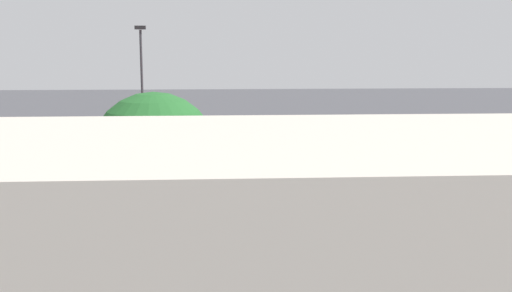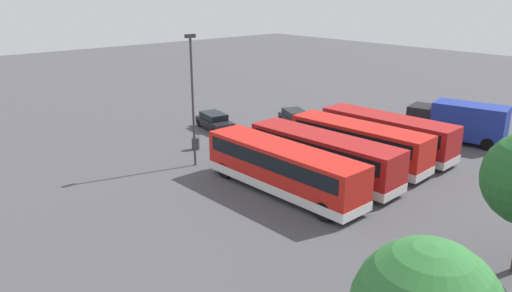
{
  "view_description": "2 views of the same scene",
  "coord_description": "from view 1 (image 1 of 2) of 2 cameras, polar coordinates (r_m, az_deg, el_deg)",
  "views": [
    {
      "loc": [
        1.84,
        41.79,
        7.78
      ],
      "look_at": [
        -0.6,
        2.61,
        1.27
      ],
      "focal_mm": 42.04,
      "sensor_mm": 36.0,
      "label": 1
    },
    {
      "loc": [
        25.11,
        29.78,
        12.02
      ],
      "look_at": [
        2.88,
        4.4,
        1.08
      ],
      "focal_mm": 34.38,
      "sensor_mm": 36.0,
      "label": 2
    }
  ],
  "objects": [
    {
      "name": "car_small_green",
      "position": [
        46.66,
        -1.47,
        0.68
      ],
      "size": [
        2.48,
        4.49,
        1.43
      ],
      "color": "black",
      "rests_on": "ground"
    },
    {
      "name": "ground_plane",
      "position": [
        42.55,
        -1.02,
        -1.13
      ],
      "size": [
        140.0,
        140.0,
        0.0
      ],
      "primitive_type": "plane",
      "color": "#47474C"
    },
    {
      "name": "bus_single_deck_second",
      "position": [
        32.74,
        3.08,
        -1.45
      ],
      "size": [
        3.33,
        10.42,
        2.95
      ],
      "color": "red",
      "rests_on": "ground"
    },
    {
      "name": "tree_midright",
      "position": [
        19.17,
        -9.62,
        -0.97
      ],
      "size": [
        4.04,
        4.04,
        6.41
      ],
      "color": "#4C3823",
      "rests_on": "ground"
    },
    {
      "name": "bus_single_deck_third",
      "position": [
        32.39,
        -3.73,
        -1.57
      ],
      "size": [
        3.19,
        10.99,
        2.95
      ],
      "color": "#A51919",
      "rests_on": "ground"
    },
    {
      "name": "waste_bin_yellow",
      "position": [
        43.11,
        -7.38,
        -0.42
      ],
      "size": [
        0.6,
        0.6,
        0.95
      ],
      "primitive_type": "cylinder",
      "color": "#333338",
      "rests_on": "ground"
    },
    {
      "name": "box_truck_blue",
      "position": [
        33.87,
        21.62,
        -1.59
      ],
      "size": [
        4.14,
        7.87,
        3.2
      ],
      "color": "navy",
      "rests_on": "ground"
    },
    {
      "name": "bus_single_deck_fourth",
      "position": [
        32.71,
        -9.99,
        -1.59
      ],
      "size": [
        2.81,
        11.43,
        2.95
      ],
      "color": "red",
      "rests_on": "ground"
    },
    {
      "name": "car_hatchback_silver",
      "position": [
        43.38,
        6.87,
        -0.05
      ],
      "size": [
        3.37,
        4.64,
        1.43
      ],
      "color": "black",
      "rests_on": "ground"
    },
    {
      "name": "bus_single_deck_near_end",
      "position": [
        33.35,
        9.02,
        -1.35
      ],
      "size": [
        3.25,
        10.44,
        2.95
      ],
      "color": "#A51919",
      "rests_on": "ground"
    },
    {
      "name": "lamp_post_tall",
      "position": [
        39.84,
        -10.79,
        5.62
      ],
      "size": [
        0.7,
        0.3,
        9.12
      ],
      "color": "#38383D",
      "rests_on": "ground"
    }
  ]
}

